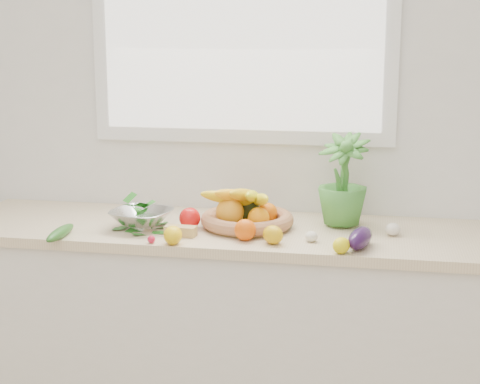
% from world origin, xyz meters
% --- Properties ---
extents(back_wall, '(4.50, 0.02, 2.70)m').
position_xyz_m(back_wall, '(0.00, 2.25, 1.35)').
color(back_wall, white).
rests_on(back_wall, ground).
extents(counter_cabinet, '(2.20, 0.58, 0.86)m').
position_xyz_m(counter_cabinet, '(0.00, 1.95, 0.43)').
color(counter_cabinet, silver).
rests_on(counter_cabinet, ground).
extents(countertop, '(2.24, 0.62, 0.04)m').
position_xyz_m(countertop, '(0.00, 1.95, 0.88)').
color(countertop, beige).
rests_on(countertop, counter_cabinet).
extents(window_frame, '(1.30, 0.03, 1.10)m').
position_xyz_m(window_frame, '(0.00, 2.23, 1.75)').
color(window_frame, white).
rests_on(window_frame, back_wall).
extents(window_pane, '(1.18, 0.01, 0.98)m').
position_xyz_m(window_pane, '(0.00, 2.21, 1.75)').
color(window_pane, white).
rests_on(window_pane, window_frame).
extents(orange_loose, '(0.10, 0.10, 0.08)m').
position_xyz_m(orange_loose, '(0.10, 1.77, 0.94)').
color(orange_loose, '#E15407').
rests_on(orange_loose, countertop).
extents(lemon_a, '(0.08, 0.10, 0.07)m').
position_xyz_m(lemon_a, '(-0.15, 1.67, 0.93)').
color(lemon_a, yellow).
rests_on(lemon_a, countertop).
extents(lemon_b, '(0.09, 0.09, 0.06)m').
position_xyz_m(lemon_b, '(0.46, 1.67, 0.93)').
color(lemon_b, yellow).
rests_on(lemon_b, countertop).
extents(lemon_c, '(0.11, 0.11, 0.07)m').
position_xyz_m(lemon_c, '(0.21, 1.74, 0.93)').
color(lemon_c, '#D19A0B').
rests_on(lemon_c, countertop).
extents(apple, '(0.10, 0.10, 0.09)m').
position_xyz_m(apple, '(-0.15, 1.90, 0.94)').
color(apple, red).
rests_on(apple, countertop).
extents(ginger, '(0.12, 0.06, 0.04)m').
position_xyz_m(ginger, '(-0.16, 1.79, 0.92)').
color(ginger, tan).
rests_on(ginger, countertop).
extents(garlic_a, '(0.07, 0.07, 0.05)m').
position_xyz_m(garlic_a, '(0.65, 1.94, 0.92)').
color(garlic_a, silver).
rests_on(garlic_a, countertop).
extents(garlic_b, '(0.07, 0.07, 0.04)m').
position_xyz_m(garlic_b, '(0.16, 1.90, 0.92)').
color(garlic_b, white).
rests_on(garlic_b, countertop).
extents(garlic_c, '(0.05, 0.05, 0.04)m').
position_xyz_m(garlic_c, '(0.35, 1.80, 0.92)').
color(garlic_c, silver).
rests_on(garlic_c, countertop).
extents(eggplant, '(0.12, 0.20, 0.08)m').
position_xyz_m(eggplant, '(0.53, 1.75, 0.94)').
color(eggplant, '#280F39').
rests_on(eggplant, countertop).
extents(cucumber, '(0.04, 0.23, 0.04)m').
position_xyz_m(cucumber, '(-0.60, 1.67, 0.92)').
color(cucumber, '#1E5017').
rests_on(cucumber, countertop).
extents(radish, '(0.03, 0.03, 0.03)m').
position_xyz_m(radish, '(-0.24, 1.67, 0.91)').
color(radish, red).
rests_on(radish, countertop).
extents(potted_herb, '(0.25, 0.25, 0.37)m').
position_xyz_m(potted_herb, '(0.45, 2.05, 1.09)').
color(potted_herb, '#3D832F').
rests_on(potted_herb, countertop).
extents(fruit_basket, '(0.47, 0.47, 0.19)m').
position_xyz_m(fruit_basket, '(0.07, 1.96, 0.95)').
color(fruit_basket, tan).
rests_on(fruit_basket, countertop).
extents(colander_with_spinach, '(0.28, 0.28, 0.12)m').
position_xyz_m(colander_with_spinach, '(-0.34, 1.87, 0.96)').
color(colander_with_spinach, silver).
rests_on(colander_with_spinach, countertop).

